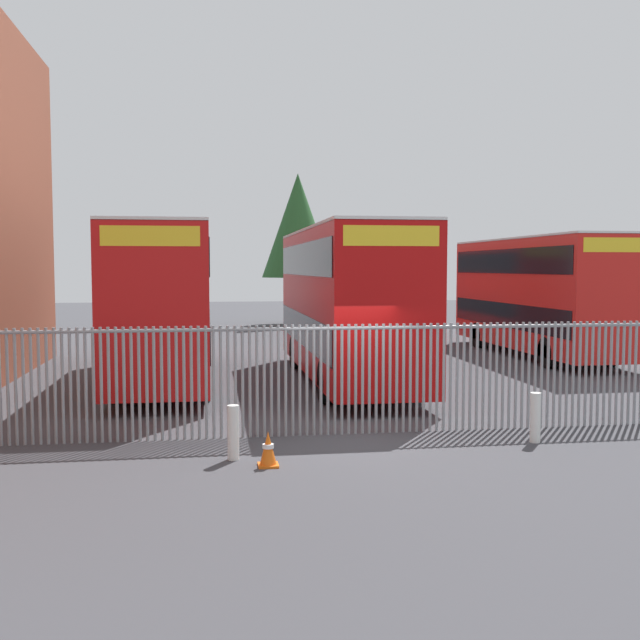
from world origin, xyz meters
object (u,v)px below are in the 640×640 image
(double_decker_bus_behind_fence_left, at_px, (536,291))
(bollard_center_front, at_px, (535,418))
(double_decker_bus_behind_fence_right, at_px, (166,298))
(double_decker_bus_far_back, at_px, (366,286))
(traffic_cone_by_gate, at_px, (268,449))
(double_decker_bus_near_gate, at_px, (345,299))
(bollard_near_left, at_px, (233,433))

(double_decker_bus_behind_fence_left, relative_size, bollard_center_front, 11.38)
(double_decker_bus_behind_fence_right, height_order, double_decker_bus_far_back, same)
(double_decker_bus_far_back, xyz_separation_m, traffic_cone_by_gate, (-6.59, -22.85, -2.13))
(double_decker_bus_near_gate, relative_size, bollard_center_front, 11.38)
(double_decker_bus_near_gate, distance_m, double_decker_bus_behind_fence_right, 5.22)
(double_decker_bus_behind_fence_left, xyz_separation_m, bollard_near_left, (-11.79, -13.48, -1.95))
(double_decker_bus_near_gate, xyz_separation_m, double_decker_bus_far_back, (3.64, 14.03, 0.00))
(bollard_center_front, height_order, traffic_cone_by_gate, bollard_center_front)
(double_decker_bus_behind_fence_right, bearing_deg, bollard_center_front, -50.02)
(double_decker_bus_near_gate, distance_m, double_decker_bus_behind_fence_left, 9.76)
(double_decker_bus_near_gate, bearing_deg, traffic_cone_by_gate, -108.54)
(double_decker_bus_behind_fence_left, xyz_separation_m, bollard_center_front, (-6.07, -13.06, -1.95))
(double_decker_bus_near_gate, height_order, traffic_cone_by_gate, double_decker_bus_near_gate)
(bollard_near_left, height_order, traffic_cone_by_gate, bollard_near_left)
(bollard_center_front, bearing_deg, traffic_cone_by_gate, -169.69)
(double_decker_bus_near_gate, xyz_separation_m, double_decker_bus_behind_fence_right, (-5.14, 0.87, 0.00))
(double_decker_bus_far_back, height_order, bollard_near_left, double_decker_bus_far_back)
(double_decker_bus_far_back, bearing_deg, double_decker_bus_behind_fence_left, -62.37)
(bollard_near_left, height_order, bollard_center_front, same)
(double_decker_bus_behind_fence_right, distance_m, bollard_near_left, 9.52)
(double_decker_bus_near_gate, xyz_separation_m, bollard_center_front, (2.20, -7.88, -1.95))
(double_decker_bus_near_gate, relative_size, double_decker_bus_far_back, 1.00)
(double_decker_bus_near_gate, bearing_deg, double_decker_bus_far_back, 75.47)
(double_decker_bus_near_gate, bearing_deg, bollard_near_left, -112.96)
(double_decker_bus_far_back, bearing_deg, bollard_near_left, -107.76)
(double_decker_bus_behind_fence_right, relative_size, bollard_center_front, 11.38)
(double_decker_bus_behind_fence_right, height_order, bollard_near_left, double_decker_bus_behind_fence_right)
(double_decker_bus_behind_fence_left, height_order, bollard_near_left, double_decker_bus_behind_fence_left)
(double_decker_bus_near_gate, xyz_separation_m, bollard_near_left, (-3.52, -8.30, -1.95))
(double_decker_bus_behind_fence_right, xyz_separation_m, bollard_near_left, (1.63, -9.17, -1.95))
(bollard_near_left, bearing_deg, bollard_center_front, 4.19)
(double_decker_bus_near_gate, distance_m, traffic_cone_by_gate, 9.54)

